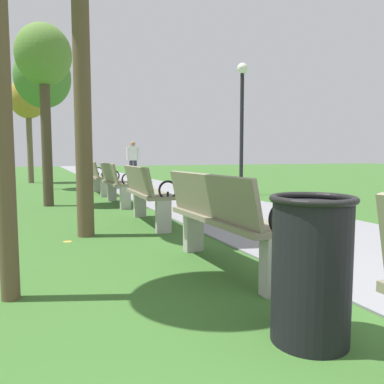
# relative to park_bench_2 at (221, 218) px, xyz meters

# --- Properties ---
(paved_walkway) EXTENTS (2.73, 44.00, 0.02)m
(paved_walkway) POSITION_rel_park_bench_2_xyz_m (1.87, 15.26, -0.48)
(paved_walkway) COLOR gray
(paved_walkway) RESTS_ON ground
(park_bench_2) EXTENTS (0.53, 1.62, 0.90)m
(park_bench_2) POSITION_rel_park_bench_2_xyz_m (0.00, 0.00, 0.00)
(park_bench_2) COLOR gray
(park_bench_2) RESTS_ON ground
(park_bench_3) EXTENTS (0.52, 1.61, 0.90)m
(park_bench_3) POSITION_rel_park_bench_2_xyz_m (-0.00, 2.58, 0.00)
(park_bench_3) COLOR gray
(park_bench_3) RESTS_ON ground
(park_bench_4) EXTENTS (0.47, 1.60, 0.90)m
(park_bench_4) POSITION_rel_park_bench_2_xyz_m (-0.00, 5.12, 0.00)
(park_bench_4) COLOR gray
(park_bench_4) RESTS_ON ground
(park_bench_5) EXTENTS (0.49, 1.61, 0.90)m
(park_bench_5) POSITION_rel_park_bench_2_xyz_m (-0.00, 7.57, 0.00)
(park_bench_5) COLOR gray
(park_bench_5) RESTS_ON ground
(tree_3) EXTENTS (1.12, 1.12, 3.74)m
(tree_3) POSITION_rel_park_bench_2_xyz_m (-1.35, 5.45, 2.51)
(tree_3) COLOR #4C3D2D
(tree_3) RESTS_ON ground
(tree_4) EXTENTS (1.70, 1.70, 4.42)m
(tree_4) POSITION_rel_park_bench_2_xyz_m (-1.29, 9.86, 2.97)
(tree_4) COLOR #4C3D2D
(tree_4) RESTS_ON ground
(tree_5) EXTENTS (1.39, 1.39, 4.02)m
(tree_5) POSITION_rel_park_bench_2_xyz_m (-1.77, 13.04, 2.69)
(tree_5) COLOR brown
(tree_5) RESTS_ON ground
(pedestrian_walking) EXTENTS (0.52, 0.27, 1.62)m
(pedestrian_walking) POSITION_rel_park_bench_2_xyz_m (2.06, 12.13, 0.44)
(pedestrian_walking) COLOR #2D2D38
(pedestrian_walking) RESTS_ON paved_walkway
(trash_bin) EXTENTS (0.48, 0.48, 0.84)m
(trash_bin) POSITION_rel_park_bench_2_xyz_m (-0.15, -1.43, -0.06)
(trash_bin) COLOR black
(trash_bin) RESTS_ON ground
(lamp_post) EXTENTS (0.28, 0.28, 3.48)m
(lamp_post) POSITION_rel_park_bench_2_xyz_m (3.53, 5.90, 1.82)
(lamp_post) COLOR black
(lamp_post) RESTS_ON ground
(scattered_leaves) EXTENTS (4.65, 14.26, 0.02)m
(scattered_leaves) POSITION_rel_park_bench_2_xyz_m (0.39, 5.37, -0.47)
(scattered_leaves) COLOR #AD6B23
(scattered_leaves) RESTS_ON ground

